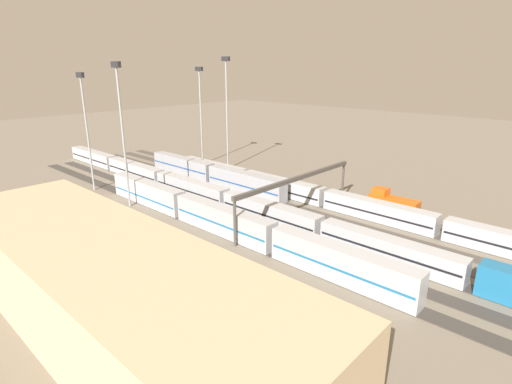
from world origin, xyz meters
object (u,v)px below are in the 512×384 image
light_mast_1 (85,117)px  light_mast_3 (121,119)px  train_on_track_1 (325,198)px  light_mast_2 (200,104)px  signal_gantry (298,182)px  train_on_track_6 (224,221)px  train_on_track_4 (220,197)px  train_on_track_2 (212,174)px  maintenance_shed (108,286)px  train_on_track_0 (392,205)px  light_mast_0 (227,101)px

light_mast_1 → light_mast_3: bearing=178.6°
train_on_track_1 → light_mast_2: size_ratio=3.31×
signal_gantry → train_on_track_6: bearing=71.3°
signal_gantry → train_on_track_1: bearing=-90.6°
train_on_track_4 → light_mast_3: light_mast_3 is taller
light_mast_3 → signal_gantry: size_ratio=0.86×
light_mast_3 → light_mast_1: bearing=-1.4°
train_on_track_1 → train_on_track_4: size_ratio=0.69×
train_on_track_6 → light_mast_1: (43.40, 3.10, 15.04)m
train_on_track_2 → maintenance_shed: size_ratio=0.80×
train_on_track_1 → train_on_track_0: bearing=-158.6°
train_on_track_0 → light_mast_1: bearing=28.4°
train_on_track_2 → light_mast_2: 27.35m
light_mast_2 → light_mast_3: (-18.40, 36.02, 0.59)m
train_on_track_2 → signal_gantry: signal_gantry is taller
train_on_track_6 → light_mast_2: 57.34m
light_mast_3 → train_on_track_0: bearing=-142.8°
train_on_track_2 → light_mast_1: size_ratio=1.70×
train_on_track_6 → light_mast_1: bearing=4.1°
light_mast_0 → light_mast_1: (8.68, 37.01, -2.06)m
light_mast_3 → light_mast_0: bearing=-77.1°
light_mast_3 → signal_gantry: light_mast_3 is taller
light_mast_1 → maintenance_shed: size_ratio=0.47×
train_on_track_4 → light_mast_0: light_mast_0 is taller
light_mast_0 → light_mast_1: 38.07m
signal_gantry → light_mast_1: bearing=20.5°
train_on_track_1 → light_mast_0: size_ratio=3.03×
train_on_track_2 → light_mast_0: bearing=-57.7°
train_on_track_0 → train_on_track_2: (43.85, 10.00, 0.45)m
train_on_track_4 → light_mast_1: light_mast_1 is taller
train_on_track_0 → train_on_track_1: (12.73, 5.00, -0.16)m
train_on_track_6 → light_mast_2: size_ratio=2.47×
train_on_track_1 → light_mast_1: 58.26m
train_on_track_6 → train_on_track_2: bearing=-37.6°
light_mast_2 → signal_gantry: bearing=160.6°
train_on_track_6 → signal_gantry: size_ratio=2.04×
train_on_track_0 → light_mast_3: light_mast_3 is taller
train_on_track_4 → signal_gantry: signal_gantry is taller
train_on_track_6 → train_on_track_4: 15.56m
train_on_track_1 → light_mast_3: bearing=42.3°
light_mast_1 → maintenance_shed: (-53.53, 24.08, -12.37)m
train_on_track_0 → light_mast_2: 64.59m
train_on_track_1 → train_on_track_2: bearing=9.1°
light_mast_0 → light_mast_1: bearing=76.8°
train_on_track_2 → signal_gantry: size_ratio=1.35×
light_mast_0 → maintenance_shed: (-44.85, 61.09, -14.43)m
signal_gantry → maintenance_shed: size_ratio=0.59×
light_mast_1 → train_on_track_1: bearing=-150.0°
train_on_track_1 → maintenance_shed: bearing=95.4°
train_on_track_0 → train_on_track_1: train_on_track_0 is taller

